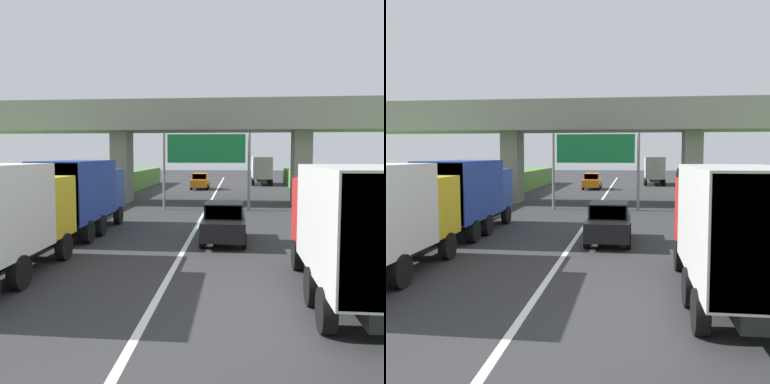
% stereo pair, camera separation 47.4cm
% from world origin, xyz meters
% --- Properties ---
extents(lane_centre_stripe, '(0.20, 87.66, 0.01)m').
position_xyz_m(lane_centre_stripe, '(0.00, 23.83, 0.00)').
color(lane_centre_stripe, white).
rests_on(lane_centre_stripe, ground).
extents(overpass_bridge, '(40.00, 4.80, 7.66)m').
position_xyz_m(overpass_bridge, '(0.00, 29.79, 5.76)').
color(overpass_bridge, gray).
rests_on(overpass_bridge, ground).
extents(overhead_highway_sign, '(5.88, 0.18, 5.16)m').
position_xyz_m(overhead_highway_sign, '(0.00, 25.73, 3.79)').
color(overhead_highway_sign, slate).
rests_on(overhead_highway_sign, ground).
extents(speed_limit_sign, '(0.60, 0.08, 2.23)m').
position_xyz_m(speed_limit_sign, '(-7.40, 17.65, 1.48)').
color(speed_limit_sign, slate).
rests_on(speed_limit_sign, ground).
extents(truck_silver, '(2.44, 7.30, 3.44)m').
position_xyz_m(truck_silver, '(5.08, 51.24, 1.93)').
color(truck_silver, black).
rests_on(truck_silver, ground).
extents(truck_red, '(2.44, 7.30, 3.44)m').
position_xyz_m(truck_red, '(4.97, 7.83, 1.93)').
color(truck_red, black).
rests_on(truck_red, ground).
extents(truck_blue, '(2.44, 7.30, 3.44)m').
position_xyz_m(truck_blue, '(-5.20, 16.36, 1.93)').
color(truck_blue, black).
rests_on(truck_blue, ground).
extents(car_black, '(1.86, 4.10, 1.72)m').
position_xyz_m(car_black, '(1.51, 14.87, 0.86)').
color(car_black, black).
rests_on(car_black, ground).
extents(car_orange, '(1.86, 4.10, 1.72)m').
position_xyz_m(car_orange, '(-1.84, 43.18, 0.86)').
color(car_orange, orange).
rests_on(car_orange, ground).
extents(construction_barrel_2, '(0.57, 0.57, 0.90)m').
position_xyz_m(construction_barrel_2, '(-6.57, 14.71, 0.46)').
color(construction_barrel_2, orange).
rests_on(construction_barrel_2, ground).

